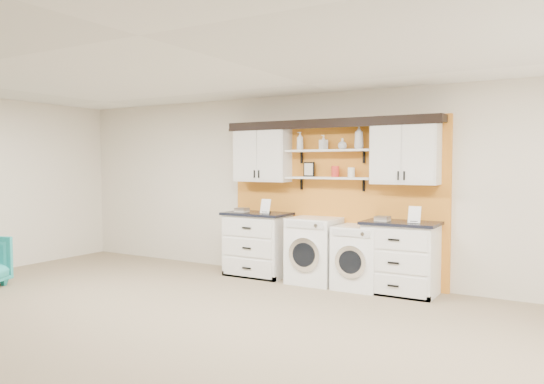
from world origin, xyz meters
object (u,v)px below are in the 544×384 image
Objects in this scene: base_cabinet_right at (401,258)px; dryer at (360,257)px; base_cabinet_left at (258,244)px; washer at (315,250)px.

dryer is (-0.58, -0.00, -0.04)m from base_cabinet_right.
base_cabinet_right is (2.26, 0.00, -0.01)m from base_cabinet_left.
base_cabinet_left reaches higher than washer.
base_cabinet_right is at bearing 0.33° from dryer.
base_cabinet_right is 1.13× the size of dryer.
washer is at bearing -0.20° from base_cabinet_left.
base_cabinet_left is at bearing 179.80° from washer.
washer reaches higher than dryer.
washer is (0.98, -0.00, -0.01)m from base_cabinet_left.
dryer is (0.70, 0.00, -0.04)m from washer.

